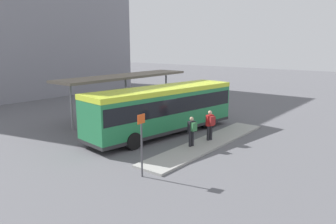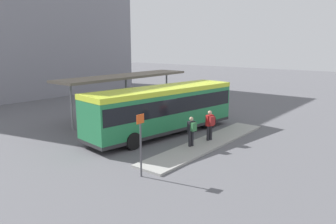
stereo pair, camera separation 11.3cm
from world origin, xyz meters
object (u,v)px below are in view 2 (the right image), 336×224
city_bus (163,107)px  pedestrian_waiting (210,124)px  bicycle_yellow (215,104)px  bicycle_orange (207,104)px  pedestrian_companion (192,130)px  bicycle_white (202,102)px  platform_sign (141,143)px

city_bus → pedestrian_waiting: bearing=-76.7°
bicycle_yellow → bicycle_orange: 0.80m
bicycle_orange → city_bus: bearing=96.0°
pedestrian_companion → bicycle_orange: bearing=-44.9°
city_bus → pedestrian_waiting: city_bus is taller
pedestrian_waiting → bicycle_orange: bearing=-32.9°
pedestrian_waiting → bicycle_white: size_ratio=0.99×
bicycle_orange → platform_sign: bearing=102.9°
pedestrian_waiting → bicycle_white: bearing=-30.6°
bicycle_white → pedestrian_waiting: bearing=-60.8°
bicycle_white → platform_sign: platform_sign is taller
pedestrian_waiting → bicycle_orange: 10.83m
bicycle_yellow → pedestrian_companion: bearing=-56.9°
bicycle_yellow → platform_sign: 16.71m
pedestrian_waiting → city_bus: bearing=29.8°
city_bus → bicycle_white: size_ratio=6.12×
bicycle_yellow → bicycle_white: (-0.14, 1.41, 0.03)m
bicycle_yellow → bicycle_white: bearing=-165.2°
pedestrian_companion → platform_sign: (-4.65, -0.52, 0.48)m
pedestrian_waiting → platform_sign: size_ratio=0.64×
bicycle_white → bicycle_orange: bearing=-24.4°
pedestrian_waiting → platform_sign: (-6.29, -0.33, 0.41)m
city_bus → bicycle_orange: city_bus is taller
bicycle_white → platform_sign: 17.10m
city_bus → bicycle_yellow: size_ratio=6.68×
bicycle_orange → platform_sign: 16.61m
city_bus → pedestrian_companion: 3.47m
pedestrian_waiting → bicycle_yellow: 10.80m
pedestrian_companion → bicycle_white: (10.95, 6.37, -0.69)m
pedestrian_waiting → pedestrian_companion: size_ratio=1.07×
pedestrian_waiting → pedestrian_companion: bearing=107.7°
pedestrian_waiting → bicycle_white: (9.31, 6.56, -0.76)m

